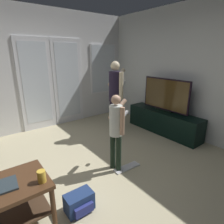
% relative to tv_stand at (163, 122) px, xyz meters
% --- Properties ---
extents(ground_plane, '(5.40, 4.65, 0.02)m').
position_rel_tv_stand_xyz_m(ground_plane, '(-2.38, -0.33, -0.26)').
color(ground_plane, '#B8AD89').
extents(wall_back_with_doors, '(5.40, 0.09, 2.70)m').
position_rel_tv_stand_xyz_m(wall_back_with_doors, '(-2.26, 1.96, 1.06)').
color(wall_back_with_doors, silver).
rests_on(wall_back_with_doors, ground_plane).
extents(wall_right_plain, '(0.06, 4.65, 2.67)m').
position_rel_tv_stand_xyz_m(wall_right_plain, '(0.29, -0.33, 1.09)').
color(wall_right_plain, silver).
rests_on(wall_right_plain, ground_plane).
extents(tv_stand, '(0.40, 1.73, 0.49)m').
position_rel_tv_stand_xyz_m(tv_stand, '(0.00, 0.00, 0.00)').
color(tv_stand, black).
rests_on(tv_stand, ground_plane).
extents(flat_screen_tv, '(0.08, 1.12, 0.71)m').
position_rel_tv_stand_xyz_m(flat_screen_tv, '(-0.00, 0.00, 0.61)').
color(flat_screen_tv, black).
rests_on(flat_screen_tv, tv_stand).
extents(person_adult, '(0.61, 0.48, 1.56)m').
position_rel_tv_stand_xyz_m(person_adult, '(-0.93, 0.55, 0.69)').
color(person_adult, '#211A2E').
rests_on(person_adult, ground_plane).
extents(person_child, '(0.47, 0.35, 1.16)m').
position_rel_tv_stand_xyz_m(person_child, '(-1.72, -0.46, 0.45)').
color(person_child, black).
rests_on(person_child, ground_plane).
extents(backpack, '(0.31, 0.23, 0.22)m').
position_rel_tv_stand_xyz_m(backpack, '(-2.54, -0.84, -0.14)').
color(backpack, navy).
rests_on(backpack, ground_plane).
extents(loose_keyboard, '(0.45, 0.15, 0.02)m').
position_rel_tv_stand_xyz_m(loose_keyboard, '(-1.58, -0.55, -0.24)').
color(loose_keyboard, white).
rests_on(loose_keyboard, ground_plane).
extents(cup_by_laptop, '(0.08, 0.08, 0.12)m').
position_rel_tv_stand_xyz_m(cup_by_laptop, '(-2.89, -0.78, 0.32)').
color(cup_by_laptop, gold).
rests_on(cup_by_laptop, coffee_table).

